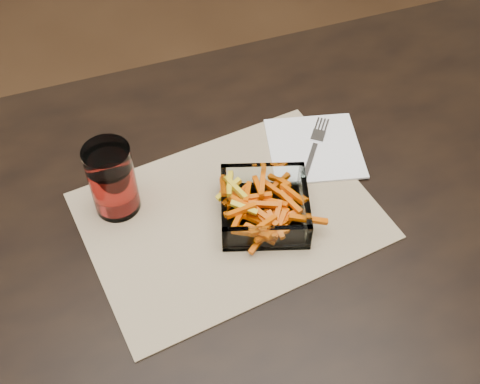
# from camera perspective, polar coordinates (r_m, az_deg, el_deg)

# --- Properties ---
(dining_table) EXTENTS (1.60, 0.90, 0.75)m
(dining_table) POSITION_cam_1_polar(r_m,az_deg,el_deg) (1.05, 5.77, -4.67)
(dining_table) COLOR black
(dining_table) RESTS_ON ground
(placemat) EXTENTS (0.49, 0.39, 0.00)m
(placemat) POSITION_cam_1_polar(r_m,az_deg,el_deg) (0.97, -0.98, -2.23)
(placemat) COLOR tan
(placemat) RESTS_ON dining_table
(glass_bowl) EXTENTS (0.17, 0.17, 0.05)m
(glass_bowl) POSITION_cam_1_polar(r_m,az_deg,el_deg) (0.95, 2.32, -1.48)
(glass_bowl) COLOR white
(glass_bowl) RESTS_ON placemat
(tumbler) EXTENTS (0.07, 0.07, 0.13)m
(tumbler) POSITION_cam_1_polar(r_m,az_deg,el_deg) (0.95, -11.98, 0.98)
(tumbler) COLOR white
(tumbler) RESTS_ON placemat
(napkin) EXTENTS (0.19, 0.19, 0.00)m
(napkin) POSITION_cam_1_polar(r_m,az_deg,el_deg) (1.07, 7.07, 4.18)
(napkin) COLOR white
(napkin) RESTS_ON placemat
(fork) EXTENTS (0.11, 0.14, 0.00)m
(fork) POSITION_cam_1_polar(r_m,az_deg,el_deg) (1.06, 7.06, 4.23)
(fork) COLOR silver
(fork) RESTS_ON napkin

